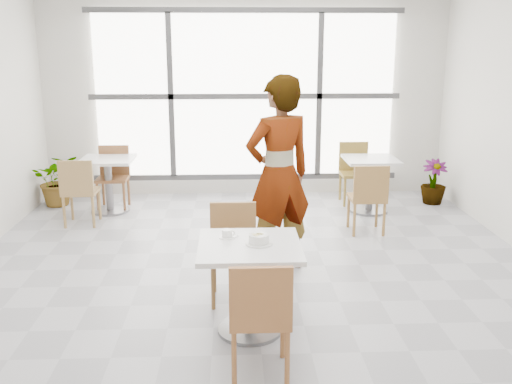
{
  "coord_description": "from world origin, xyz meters",
  "views": [
    {
      "loc": [
        -0.21,
        -5.18,
        2.27
      ],
      "look_at": [
        0.0,
        -0.3,
        1.0
      ],
      "focal_mm": 40.39,
      "sensor_mm": 36.0,
      "label": 1
    }
  ],
  "objects_px": {
    "bg_table_left": "(108,177)",
    "plant_left": "(58,180)",
    "chair_near": "(260,312)",
    "oatmeal_bowl": "(259,239)",
    "main_table": "(250,271)",
    "bg_chair_left_near": "(79,188)",
    "bg_table_right": "(370,177)",
    "bg_chair_right_near": "(368,194)",
    "bg_chair_left_far": "(113,173)",
    "bg_chair_right_far": "(354,168)",
    "coffee_cup": "(227,234)",
    "plant_right": "(434,182)",
    "person": "(279,175)",
    "chair_far": "(233,245)"
  },
  "relations": [
    {
      "from": "main_table",
      "to": "bg_chair_right_near",
      "type": "relative_size",
      "value": 0.92
    },
    {
      "from": "bg_table_right",
      "to": "oatmeal_bowl",
      "type": "bearing_deg",
      "value": -116.57
    },
    {
      "from": "chair_far",
      "to": "person",
      "type": "bearing_deg",
      "value": 55.12
    },
    {
      "from": "bg_table_left",
      "to": "coffee_cup",
      "type": "bearing_deg",
      "value": -63.74
    },
    {
      "from": "chair_near",
      "to": "oatmeal_bowl",
      "type": "bearing_deg",
      "value": -91.95
    },
    {
      "from": "chair_near",
      "to": "oatmeal_bowl",
      "type": "height_order",
      "value": "chair_near"
    },
    {
      "from": "coffee_cup",
      "to": "bg_table_left",
      "type": "bearing_deg",
      "value": 116.26
    },
    {
      "from": "bg_table_left",
      "to": "person",
      "type": "bearing_deg",
      "value": -45.11
    },
    {
      "from": "person",
      "to": "coffee_cup",
      "type": "bearing_deg",
      "value": 42.06
    },
    {
      "from": "main_table",
      "to": "bg_chair_right_near",
      "type": "height_order",
      "value": "bg_chair_right_near"
    },
    {
      "from": "person",
      "to": "plant_right",
      "type": "height_order",
      "value": "person"
    },
    {
      "from": "oatmeal_bowl",
      "to": "bg_table_left",
      "type": "height_order",
      "value": "oatmeal_bowl"
    },
    {
      "from": "coffee_cup",
      "to": "person",
      "type": "distance_m",
      "value": 1.3
    },
    {
      "from": "chair_near",
      "to": "bg_table_right",
      "type": "distance_m",
      "value": 4.37
    },
    {
      "from": "main_table",
      "to": "chair_near",
      "type": "xyz_separation_m",
      "value": [
        0.05,
        -0.67,
        -0.02
      ]
    },
    {
      "from": "chair_far",
      "to": "bg_table_left",
      "type": "height_order",
      "value": "chair_far"
    },
    {
      "from": "plant_left",
      "to": "coffee_cup",
      "type": "bearing_deg",
      "value": -56.61
    },
    {
      "from": "bg_chair_left_near",
      "to": "plant_left",
      "type": "bearing_deg",
      "value": -60.72
    },
    {
      "from": "plant_right",
      "to": "person",
      "type": "bearing_deg",
      "value": -135.68
    },
    {
      "from": "bg_table_right",
      "to": "bg_chair_left_near",
      "type": "bearing_deg",
      "value": -172.81
    },
    {
      "from": "main_table",
      "to": "coffee_cup",
      "type": "distance_m",
      "value": 0.35
    },
    {
      "from": "chair_near",
      "to": "bg_chair_left_far",
      "type": "xyz_separation_m",
      "value": [
        -1.85,
        4.4,
        0.0
      ]
    },
    {
      "from": "bg_chair_left_near",
      "to": "chair_far",
      "type": "bearing_deg",
      "value": 131.41
    },
    {
      "from": "coffee_cup",
      "to": "bg_table_right",
      "type": "xyz_separation_m",
      "value": [
        1.93,
        3.2,
        -0.29
      ]
    },
    {
      "from": "bg_table_left",
      "to": "plant_left",
      "type": "xyz_separation_m",
      "value": [
        -0.8,
        0.37,
        -0.12
      ]
    },
    {
      "from": "bg_table_right",
      "to": "bg_chair_right_near",
      "type": "relative_size",
      "value": 0.86
    },
    {
      "from": "oatmeal_bowl",
      "to": "plant_right",
      "type": "height_order",
      "value": "oatmeal_bowl"
    },
    {
      "from": "bg_chair_left_far",
      "to": "bg_chair_right_far",
      "type": "xyz_separation_m",
      "value": [
        3.45,
        0.14,
        0.0
      ]
    },
    {
      "from": "coffee_cup",
      "to": "bg_chair_right_far",
      "type": "distance_m",
      "value": 4.15
    },
    {
      "from": "plant_right",
      "to": "coffee_cup",
      "type": "bearing_deg",
      "value": -129.61
    },
    {
      "from": "oatmeal_bowl",
      "to": "plant_left",
      "type": "bearing_deg",
      "value": 124.78
    },
    {
      "from": "bg_chair_left_near",
      "to": "bg_chair_right_near",
      "type": "bearing_deg",
      "value": 172.48
    },
    {
      "from": "bg_table_right",
      "to": "bg_chair_left_near",
      "type": "relative_size",
      "value": 0.86
    },
    {
      "from": "chair_far",
      "to": "bg_chair_right_far",
      "type": "height_order",
      "value": "same"
    },
    {
      "from": "main_table",
      "to": "bg_chair_right_far",
      "type": "height_order",
      "value": "bg_chair_right_far"
    },
    {
      "from": "oatmeal_bowl",
      "to": "bg_table_left",
      "type": "distance_m",
      "value": 4.0
    },
    {
      "from": "bg_table_left",
      "to": "plant_left",
      "type": "bearing_deg",
      "value": 155.26
    },
    {
      "from": "bg_chair_left_near",
      "to": "bg_table_right",
      "type": "bearing_deg",
      "value": -172.81
    },
    {
      "from": "main_table",
      "to": "coffee_cup",
      "type": "xyz_separation_m",
      "value": [
        -0.17,
        0.16,
        0.26
      ]
    },
    {
      "from": "bg_chair_right_far",
      "to": "plant_right",
      "type": "xyz_separation_m",
      "value": [
        1.13,
        -0.15,
        -0.18
      ]
    },
    {
      "from": "bg_table_left",
      "to": "plant_left",
      "type": "height_order",
      "value": "bg_table_left"
    },
    {
      "from": "chair_far",
      "to": "bg_table_right",
      "type": "height_order",
      "value": "chair_far"
    },
    {
      "from": "bg_table_left",
      "to": "bg_chair_left_near",
      "type": "bearing_deg",
      "value": -110.66
    },
    {
      "from": "oatmeal_bowl",
      "to": "plant_left",
      "type": "height_order",
      "value": "oatmeal_bowl"
    },
    {
      "from": "plant_right",
      "to": "main_table",
      "type": "bearing_deg",
      "value": -126.72
    },
    {
      "from": "main_table",
      "to": "oatmeal_bowl",
      "type": "bearing_deg",
      "value": -6.68
    },
    {
      "from": "coffee_cup",
      "to": "plant_left",
      "type": "bearing_deg",
      "value": 123.39
    },
    {
      "from": "bg_table_right",
      "to": "bg_chair_left_near",
      "type": "xyz_separation_m",
      "value": [
        -3.82,
        -0.48,
        0.01
      ]
    },
    {
      "from": "oatmeal_bowl",
      "to": "bg_chair_right_far",
      "type": "height_order",
      "value": "bg_chair_right_far"
    },
    {
      "from": "main_table",
      "to": "plant_left",
      "type": "height_order",
      "value": "main_table"
    }
  ]
}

